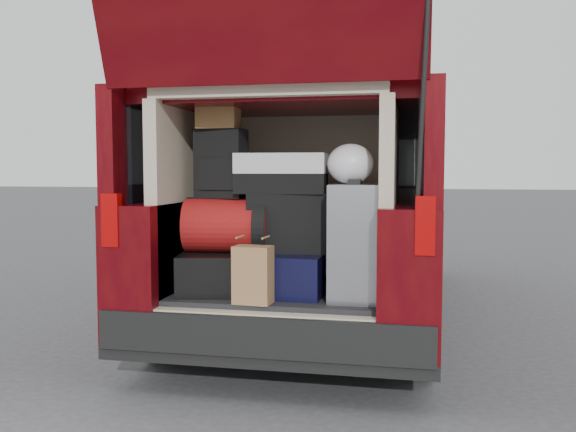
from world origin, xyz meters
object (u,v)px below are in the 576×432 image
navy_hardshell (289,272)px  silver_roller (355,242)px  black_hardshell (219,270)px  backpack (221,164)px  twotone_duffel (282,173)px  black_soft_case (290,222)px  kraft_bag (253,275)px  red_duffel (227,225)px

navy_hardshell → silver_roller: 0.47m
black_hardshell → silver_roller: silver_roller is taller
backpack → twotone_duffel: size_ratio=0.78×
black_soft_case → navy_hardshell: bearing=-98.6°
kraft_bag → black_hardshell: bearing=137.4°
navy_hardshell → backpack: bearing=179.8°
navy_hardshell → kraft_bag: size_ratio=1.76×
navy_hardshell → twotone_duffel: twotone_duffel is taller
red_duffel → black_soft_case: size_ratio=1.03×
kraft_bag → black_soft_case: size_ratio=0.66×
red_duffel → backpack: 0.39m
silver_roller → black_hardshell: bearing=173.7°
red_duffel → black_hardshell: bearing=159.3°
silver_roller → kraft_bag: bearing=-155.8°
red_duffel → black_soft_case: bearing=2.3°
navy_hardshell → black_soft_case: 0.31m
black_hardshell → backpack: backpack is taller
black_soft_case → twotone_duffel: twotone_duffel is taller
black_hardshell → black_soft_case: (0.45, 0.04, 0.31)m
backpack → twotone_duffel: bearing=4.0°
black_hardshell → black_soft_case: 0.54m
red_duffel → kraft_bag: bearing=-58.8°
black_hardshell → red_duffel: red_duffel is taller
navy_hardshell → silver_roller: silver_roller is taller
backpack → kraft_bag: bearing=-46.5°
silver_roller → twotone_duffel: size_ratio=1.23×
black_soft_case → backpack: (-0.43, -0.01, 0.36)m
navy_hardshell → kraft_bag: kraft_bag is taller
navy_hardshell → twotone_duffel: size_ratio=1.05×
black_soft_case → backpack: backpack is taller
black_hardshell → backpack: size_ratio=1.43×
black_hardshell → backpack: 0.67m
backpack → black_hardshell: bearing=-108.4°
navy_hardshell → silver_roller: (0.41, -0.10, 0.21)m
silver_roller → red_duffel: size_ratio=1.31×
black_soft_case → twotone_duffel: (-0.05, -0.02, 0.30)m
black_soft_case → black_hardshell: bearing=179.7°
red_duffel → black_soft_case: black_soft_case is taller
backpack → twotone_duffel: (0.39, -0.00, -0.06)m
black_hardshell → red_duffel: (0.06, -0.02, 0.29)m
black_hardshell → black_soft_case: black_soft_case is taller
red_duffel → twotone_duffel: bearing=0.9°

